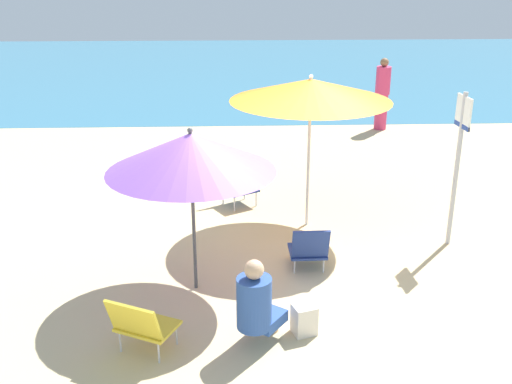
% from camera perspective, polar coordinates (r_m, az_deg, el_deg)
% --- Properties ---
extents(ground_plane, '(40.00, 40.00, 0.00)m').
position_cam_1_polar(ground_plane, '(7.80, 2.74, -6.40)').
color(ground_plane, '#D3BC8C').
extents(sea_water, '(40.00, 16.00, 0.01)m').
position_cam_1_polar(sea_water, '(21.94, -0.59, 11.48)').
color(sea_water, teal).
rests_on(sea_water, ground_plane).
extents(umbrella_orange, '(2.18, 2.18, 2.16)m').
position_cam_1_polar(umbrella_orange, '(8.25, 5.13, 9.46)').
color(umbrella_orange, silver).
rests_on(umbrella_orange, ground_plane).
extents(umbrella_purple, '(1.85, 1.85, 1.92)m').
position_cam_1_polar(umbrella_purple, '(6.57, -6.10, 3.69)').
color(umbrella_purple, '#4C4C51').
rests_on(umbrella_purple, ground_plane).
extents(beach_chair_a, '(0.70, 0.68, 0.63)m').
position_cam_1_polar(beach_chair_a, '(6.02, -10.66, -11.98)').
color(beach_chair_a, gold).
rests_on(beach_chair_a, ground_plane).
extents(beach_chair_b, '(0.69, 0.70, 0.66)m').
position_cam_1_polar(beach_chair_b, '(9.47, -1.91, 0.94)').
color(beach_chair_b, navy).
rests_on(beach_chair_b, ground_plane).
extents(beach_chair_c, '(0.45, 0.56, 0.61)m').
position_cam_1_polar(beach_chair_c, '(7.46, 4.95, -5.27)').
color(beach_chair_c, navy).
rests_on(beach_chair_c, ground_plane).
extents(person_a, '(0.52, 0.56, 0.94)m').
position_cam_1_polar(person_a, '(5.99, 0.06, -10.38)').
color(person_a, '#2D519E').
rests_on(person_a, ground_plane).
extents(person_b, '(0.32, 0.32, 1.58)m').
position_cam_1_polar(person_b, '(13.95, 11.69, 8.93)').
color(person_b, '#DB3866').
rests_on(person_b, ground_plane).
extents(warning_sign, '(0.06, 0.41, 2.05)m').
position_cam_1_polar(warning_sign, '(8.19, 18.41, 3.79)').
color(warning_sign, '#ADADB2').
rests_on(warning_sign, ground_plane).
extents(beach_bag, '(0.28, 0.26, 0.32)m').
position_cam_1_polar(beach_bag, '(6.34, 4.52, -11.77)').
color(beach_bag, silver).
rests_on(beach_bag, ground_plane).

